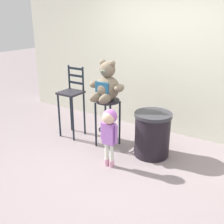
{
  "coord_description": "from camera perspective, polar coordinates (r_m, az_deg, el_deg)",
  "views": [
    {
      "loc": [
        1.72,
        -2.77,
        2.05
      ],
      "look_at": [
        -0.34,
        0.43,
        0.67
      ],
      "focal_mm": 43.49,
      "sensor_mm": 36.0,
      "label": 1
    }
  ],
  "objects": [
    {
      "name": "ground_plane",
      "position": [
        3.85,
        0.78,
        -12.2
      ],
      "size": [
        24.0,
        24.0,
        0.0
      ],
      "primitive_type": "plane",
      "color": "gray"
    },
    {
      "name": "building_wall",
      "position": [
        4.88,
        12.69,
        17.93
      ],
      "size": [
        6.46,
        0.3,
        3.83
      ],
      "primitive_type": "cube",
      "color": "beige",
      "rests_on": "ground_plane"
    },
    {
      "name": "bar_stool_with_teddy",
      "position": [
        4.32,
        -0.9,
        -0.3
      ],
      "size": [
        0.37,
        0.37,
        0.79
      ],
      "color": "#242229",
      "rests_on": "ground_plane"
    },
    {
      "name": "teddy_bear",
      "position": [
        4.16,
        -1.16,
        5.56
      ],
      "size": [
        0.58,
        0.52,
        0.62
      ],
      "color": "#6F624E",
      "rests_on": "bar_stool_with_teddy"
    },
    {
      "name": "child_walking",
      "position": [
        3.68,
        -0.56,
        -2.91
      ],
      "size": [
        0.27,
        0.22,
        0.85
      ],
      "rotation": [
        0.0,
        0.0,
        2.09
      ],
      "color": "pink",
      "rests_on": "ground_plane"
    },
    {
      "name": "trash_bin",
      "position": [
        4.14,
        8.46,
        -4.62
      ],
      "size": [
        0.56,
        0.56,
        0.68
      ],
      "color": "black",
      "rests_on": "ground_plane"
    },
    {
      "name": "bar_chair_empty",
      "position": [
        4.71,
        -8.41,
        3.03
      ],
      "size": [
        0.36,
        0.36,
        1.22
      ],
      "color": "#242229",
      "rests_on": "ground_plane"
    }
  ]
}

